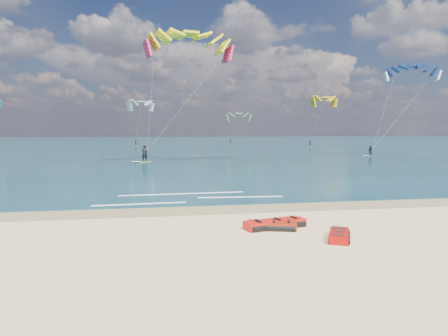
# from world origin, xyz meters

# --- Properties ---
(ground) EXTENTS (320.00, 320.00, 0.00)m
(ground) POSITION_xyz_m (0.00, 40.00, 0.00)
(ground) COLOR tan
(ground) RESTS_ON ground
(wet_sand_strip) EXTENTS (320.00, 2.40, 0.01)m
(wet_sand_strip) POSITION_xyz_m (0.00, 3.00, 0.00)
(wet_sand_strip) COLOR brown
(wet_sand_strip) RESTS_ON ground
(sea) EXTENTS (320.00, 200.00, 0.04)m
(sea) POSITION_xyz_m (0.00, 104.00, 0.02)
(sea) COLOR #0A2E3A
(sea) RESTS_ON ground
(packed_kite_left) EXTENTS (3.00, 1.74, 0.40)m
(packed_kite_left) POSITION_xyz_m (2.69, -1.11, 0.00)
(packed_kite_left) COLOR red
(packed_kite_left) RESTS_ON ground
(packed_kite_mid) EXTENTS (2.40, 1.60, 0.38)m
(packed_kite_mid) POSITION_xyz_m (2.48, -1.33, 0.00)
(packed_kite_mid) COLOR #A21A0B
(packed_kite_mid) RESTS_ON ground
(packed_kite_right) EXTENTS (1.70, 2.06, 0.36)m
(packed_kite_right) POSITION_xyz_m (4.52, -3.21, 0.00)
(packed_kite_right) COLOR #A60A07
(packed_kite_right) RESTS_ON ground
(kitesurfer_main) EXTENTS (13.98, 7.25, 16.66)m
(kitesurfer_main) POSITION_xyz_m (-0.73, 30.75, 8.70)
(kitesurfer_main) COLOR #AFE81B
(kitesurfer_main) RESTS_ON sea
(kitesurfer_far) EXTENTS (10.68, 5.73, 14.57)m
(kitesurfer_far) POSITION_xyz_m (32.02, 37.30, 7.60)
(kitesurfer_far) COLOR gold
(kitesurfer_far) RESTS_ON sea
(shoreline_foam) EXTENTS (10.91, 3.62, 0.01)m
(shoreline_foam) POSITION_xyz_m (-0.31, 6.72, 0.04)
(shoreline_foam) COLOR white
(shoreline_foam) RESTS_ON ground
(distant_kites) EXTENTS (84.33, 31.11, 11.47)m
(distant_kites) POSITION_xyz_m (-6.26, 76.87, 5.19)
(distant_kites) COLOR green
(distant_kites) RESTS_ON ground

